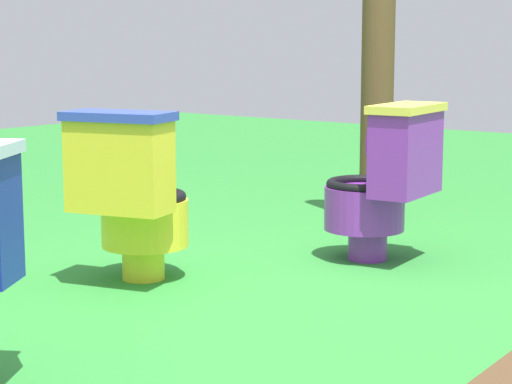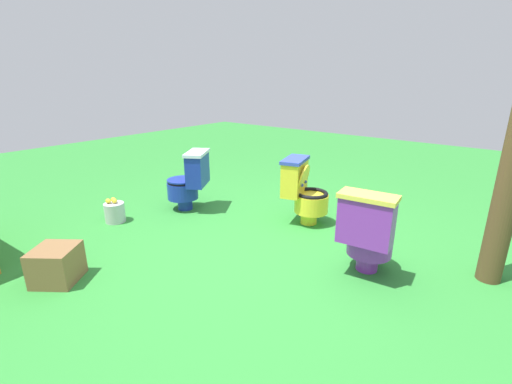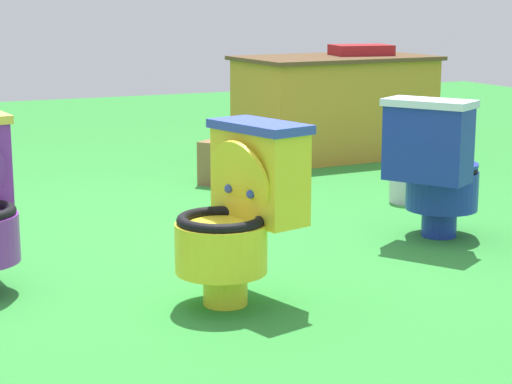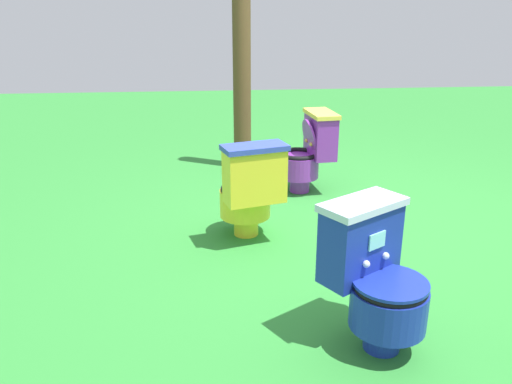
{
  "view_description": "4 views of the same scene",
  "coord_description": "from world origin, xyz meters",
  "views": [
    {
      "loc": [
        2.81,
        1.94,
        1.01
      ],
      "look_at": [
        -0.05,
        -0.3,
        0.43
      ],
      "focal_mm": 67.49,
      "sensor_mm": 36.0,
      "label": 1
    },
    {
      "loc": [
        -1.86,
        2.36,
        1.58
      ],
      "look_at": [
        0.33,
        -0.4,
        0.42
      ],
      "focal_mm": 24.99,
      "sensor_mm": 36.0,
      "label": 2
    },
    {
      "loc": [
        -1.41,
        -4.24,
        1.22
      ],
      "look_at": [
        0.14,
        -0.81,
        0.43
      ],
      "focal_mm": 65.87,
      "sensor_mm": 36.0,
      "label": 3
    },
    {
      "loc": [
        3.49,
        -1.16,
        1.6
      ],
      "look_at": [
        -0.0,
        -0.82,
        0.34
      ],
      "focal_mm": 36.44,
      "sensor_mm": 36.0,
      "label": 4
    }
  ],
  "objects": [
    {
      "name": "toilet_yellow",
      "position": [
        0.03,
        -0.87,
        0.37
      ],
      "size": [
        0.58,
        0.52,
        0.73
      ],
      "rotation": [
        0.0,
        0.0,
        1.84
      ],
      "color": "yellow",
      "rests_on": "ground"
    },
    {
      "name": "ground",
      "position": [
        0.0,
        0.0,
        0.0
      ],
      "size": [
        14.0,
        14.0,
        0.0
      ],
      "primitive_type": "plane",
      "color": "#2D8433"
    },
    {
      "name": "wooden_post",
      "position": [
        -1.77,
        -0.79,
        0.93
      ],
      "size": [
        0.18,
        0.18,
        1.86
      ],
      "primitive_type": "cylinder",
      "color": "brown",
      "rests_on": "ground"
    },
    {
      "name": "toilet_purple",
      "position": [
        -0.94,
        -0.26,
        0.37
      ],
      "size": [
        0.45,
        0.53,
        0.73
      ],
      "rotation": [
        0.0,
        0.0,
        3.25
      ],
      "color": "purple",
      "rests_on": "ground"
    }
  ]
}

